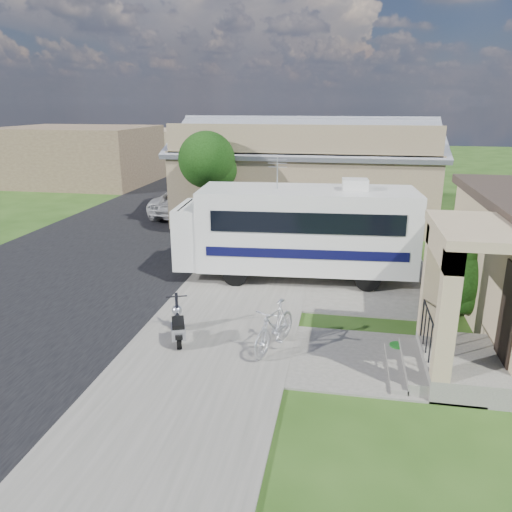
% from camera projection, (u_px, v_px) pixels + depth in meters
% --- Properties ---
extents(ground, '(120.00, 120.00, 0.00)m').
position_uv_depth(ground, '(258.00, 333.00, 12.90)').
color(ground, '#214111').
extents(street_slab, '(9.00, 80.00, 0.02)m').
position_uv_depth(street_slab, '(139.00, 228.00, 23.58)').
color(street_slab, black).
rests_on(street_slab, ground).
extents(sidewalk_slab, '(4.00, 80.00, 0.06)m').
position_uv_depth(sidewalk_slab, '(275.00, 234.00, 22.46)').
color(sidewalk_slab, '#5F5D56').
rests_on(sidewalk_slab, ground).
extents(driveway_slab, '(7.00, 6.00, 0.05)m').
position_uv_depth(driveway_slab, '(325.00, 278.00, 16.87)').
color(driveway_slab, '#5F5D56').
rests_on(driveway_slab, ground).
extents(walk_slab, '(4.00, 3.00, 0.05)m').
position_uv_depth(walk_slab, '(378.00, 362.00, 11.44)').
color(walk_slab, '#5F5D56').
rests_on(walk_slab, ground).
extents(warehouse, '(12.50, 8.40, 5.04)m').
position_uv_depth(warehouse, '(306.00, 178.00, 25.43)').
color(warehouse, '#836C52').
rests_on(warehouse, ground).
extents(distant_bldg_far, '(10.00, 8.00, 4.00)m').
position_uv_depth(distant_bldg_far, '(79.00, 155.00, 35.89)').
color(distant_bldg_far, brown).
rests_on(distant_bldg_far, ground).
extents(distant_bldg_near, '(8.00, 7.00, 3.20)m').
position_uv_depth(distant_bldg_near, '(165.00, 147.00, 46.93)').
color(distant_bldg_near, '#836C52').
rests_on(distant_bldg_near, ground).
extents(street_tree_a, '(2.44, 2.40, 4.58)m').
position_uv_depth(street_tree_a, '(209.00, 163.00, 21.07)').
color(street_tree_a, '#322016').
rests_on(street_tree_a, ground).
extents(street_tree_b, '(2.44, 2.40, 4.73)m').
position_uv_depth(street_tree_b, '(253.00, 141.00, 30.42)').
color(street_tree_b, '#322016').
rests_on(street_tree_b, ground).
extents(street_tree_c, '(2.44, 2.40, 4.42)m').
position_uv_depth(street_tree_c, '(274.00, 136.00, 38.96)').
color(street_tree_c, '#322016').
rests_on(street_tree_c, ground).
extents(motorhome, '(7.91, 2.96, 3.98)m').
position_uv_depth(motorhome, '(298.00, 229.00, 16.47)').
color(motorhome, silver).
rests_on(motorhome, ground).
extents(shrub, '(1.92, 1.83, 2.35)m').
position_uv_depth(shrub, '(460.00, 276.00, 13.57)').
color(shrub, '#322016').
rests_on(shrub, ground).
extents(scooter, '(0.80, 1.48, 1.01)m').
position_uv_depth(scooter, '(178.00, 326.00, 12.26)').
color(scooter, black).
rests_on(scooter, ground).
extents(bicycle, '(1.14, 1.99, 1.15)m').
position_uv_depth(bicycle, '(274.00, 329.00, 11.82)').
color(bicycle, '#B4B5BC').
rests_on(bicycle, ground).
extents(pickup_truck, '(3.17, 5.77, 1.53)m').
position_uv_depth(pickup_truck, '(191.00, 200.00, 26.15)').
color(pickup_truck, silver).
rests_on(pickup_truck, ground).
extents(van, '(3.41, 6.65, 1.85)m').
position_uv_depth(van, '(215.00, 180.00, 31.95)').
color(van, silver).
rests_on(van, ground).
extents(garden_hose, '(0.37, 0.37, 0.17)m').
position_uv_depth(garden_hose, '(397.00, 349.00, 11.92)').
color(garden_hose, '#146819').
rests_on(garden_hose, ground).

